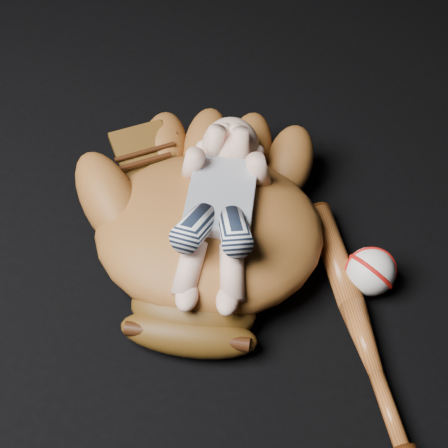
% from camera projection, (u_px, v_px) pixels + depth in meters
% --- Properties ---
extents(baseball_glove, '(0.51, 0.57, 0.17)m').
position_uv_depth(baseball_glove, '(209.00, 222.00, 1.15)').
color(baseball_glove, brown).
rests_on(baseball_glove, ground).
extents(newborn_baby, '(0.21, 0.39, 0.15)m').
position_uv_depth(newborn_baby, '(219.00, 208.00, 1.10)').
color(newborn_baby, '#E1AC91').
rests_on(newborn_baby, baseball_glove).
extents(baseball_bat, '(0.21, 0.46, 0.04)m').
position_uv_depth(baseball_bat, '(357.00, 319.00, 1.09)').
color(baseball_bat, '#93491C').
rests_on(baseball_bat, ground).
extents(baseball, '(0.10, 0.10, 0.08)m').
position_uv_depth(baseball, '(371.00, 271.00, 1.13)').
color(baseball, white).
rests_on(baseball, ground).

